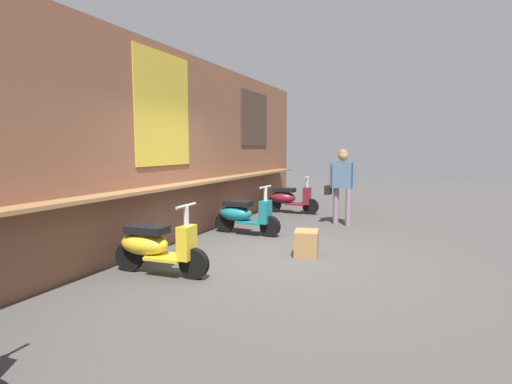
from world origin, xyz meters
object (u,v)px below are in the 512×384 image
object	(u,v)px
scooter_yellow	(155,246)
merchandise_crate	(306,243)
scooter_teal	(243,214)
shopper_with_handbag	(342,179)
scooter_maroon	(289,198)

from	to	relation	value
scooter_yellow	merchandise_crate	xyz separation A→B (m)	(1.70, -1.60, -0.19)
scooter_teal	shopper_with_handbag	size ratio (longest dim) A/B	0.85
scooter_teal	merchandise_crate	xyz separation A→B (m)	(-1.11, -1.60, -0.19)
scooter_teal	merchandise_crate	bearing A→B (deg)	-31.44
merchandise_crate	shopper_with_handbag	bearing A→B (deg)	0.27
scooter_maroon	merchandise_crate	distance (m)	4.27
scooter_yellow	shopper_with_handbag	xyz separation A→B (m)	(4.51, -1.59, 0.62)
scooter_teal	scooter_maroon	distance (m)	2.84
scooter_yellow	scooter_maroon	world-z (taller)	same
scooter_yellow	scooter_teal	world-z (taller)	same
scooter_teal	shopper_with_handbag	distance (m)	2.40
scooter_teal	shopper_with_handbag	world-z (taller)	shopper_with_handbag
scooter_yellow	scooter_teal	bearing A→B (deg)	87.44
shopper_with_handbag	merchandise_crate	bearing A→B (deg)	5.27
scooter_maroon	merchandise_crate	world-z (taller)	scooter_maroon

